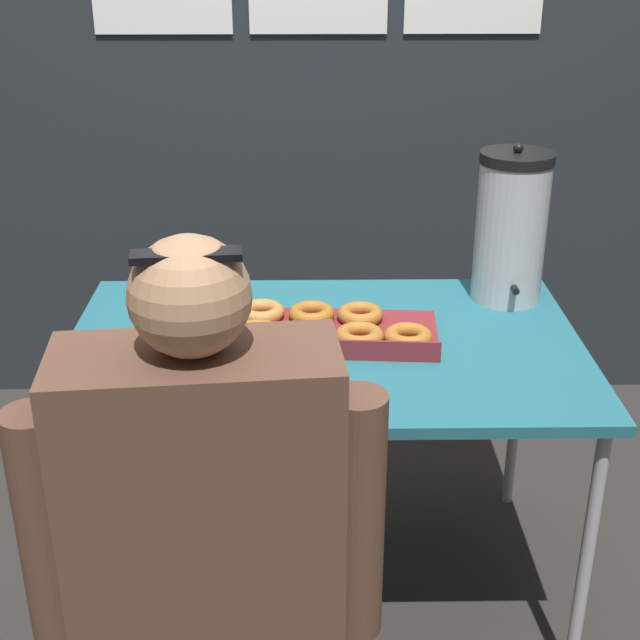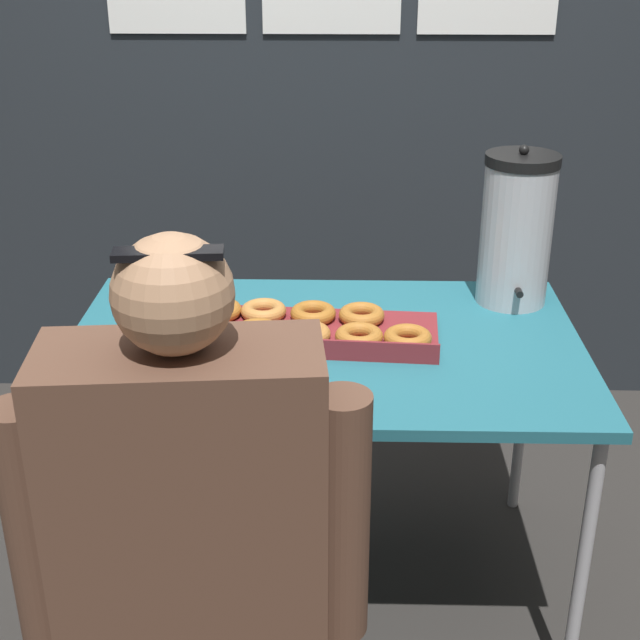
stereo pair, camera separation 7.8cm
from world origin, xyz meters
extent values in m
plane|color=#2D2B28|center=(0.00, 0.00, 0.00)|extent=(12.00, 12.00, 0.00)
cube|color=#23282D|center=(0.00, 1.19, 1.28)|extent=(6.00, 0.10, 2.56)
cube|color=#236675|center=(0.00, 0.00, 0.74)|extent=(1.29, 0.83, 0.03)
cylinder|color=#ADADB2|center=(-0.60, -0.37, 0.36)|extent=(0.03, 0.03, 0.72)
cylinder|color=#ADADB2|center=(0.60, -0.37, 0.36)|extent=(0.03, 0.03, 0.72)
cylinder|color=#ADADB2|center=(-0.60, 0.37, 0.36)|extent=(0.03, 0.03, 0.72)
cylinder|color=#ADADB2|center=(0.60, 0.37, 0.36)|extent=(0.03, 0.03, 0.72)
cube|color=maroon|center=(-0.04, 0.04, 0.76)|extent=(0.66, 0.32, 0.02)
cube|color=maroon|center=(-0.05, -0.09, 0.78)|extent=(0.64, 0.05, 0.04)
torus|color=#B67331|center=(-0.29, 0.00, 0.78)|extent=(0.16, 0.16, 0.04)
torus|color=#A86623|center=(-0.16, -0.02, 0.78)|extent=(0.12, 0.12, 0.04)
torus|color=#BA7836|center=(-0.04, -0.03, 0.78)|extent=(0.12, 0.12, 0.04)
torus|color=#AD6B28|center=(0.08, -0.03, 0.78)|extent=(0.16, 0.16, 0.04)
torus|color=#AB6926|center=(0.20, -0.04, 0.78)|extent=(0.16, 0.16, 0.04)
torus|color=#AA6725|center=(-0.28, 0.12, 0.78)|extent=(0.14, 0.14, 0.04)
torus|color=#C17F3C|center=(-0.16, 0.11, 0.78)|extent=(0.15, 0.15, 0.04)
torus|color=#A86623|center=(-0.03, 0.10, 0.78)|extent=(0.13, 0.13, 0.04)
torus|color=#AD6A28|center=(0.09, 0.09, 0.78)|extent=(0.16, 0.16, 0.04)
cylinder|color=#B7B7BC|center=(0.51, 0.28, 0.94)|extent=(0.19, 0.19, 0.38)
cylinder|color=black|center=(0.51, 0.28, 1.15)|extent=(0.20, 0.20, 0.03)
sphere|color=black|center=(0.51, 0.28, 1.17)|extent=(0.03, 0.03, 0.03)
cylinder|color=black|center=(0.51, 0.18, 0.82)|extent=(0.02, 0.05, 0.02)
cube|color=#2D334C|center=(-0.38, -0.29, 0.76)|extent=(0.14, 0.16, 0.01)
cube|color=#2D333D|center=(-0.38, -0.29, 0.76)|extent=(0.12, 0.14, 0.00)
cube|color=brown|center=(-0.23, -0.71, 0.76)|extent=(0.49, 0.26, 0.63)
sphere|color=tan|center=(-0.23, -0.71, 1.18)|extent=(0.20, 0.20, 0.20)
cube|color=black|center=(-0.22, -0.74, 1.25)|extent=(0.17, 0.06, 0.01)
cylinder|color=brown|center=(0.04, -0.69, 0.73)|extent=(0.10, 0.10, 0.50)
cylinder|color=brown|center=(-0.49, -0.74, 0.73)|extent=(0.10, 0.10, 0.50)
camera|label=1|loc=(-0.04, -2.00, 1.72)|focal=50.00mm
camera|label=2|loc=(0.04, -2.00, 1.72)|focal=50.00mm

